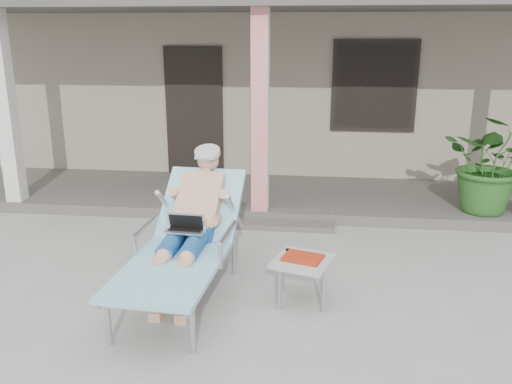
# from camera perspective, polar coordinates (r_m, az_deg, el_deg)

# --- Properties ---
(ground) EXTENTS (60.00, 60.00, 0.00)m
(ground) POSITION_cam_1_polar(r_m,az_deg,el_deg) (5.46, -2.13, -10.34)
(ground) COLOR #9E9E99
(ground) RESTS_ON ground
(house) EXTENTS (10.40, 5.40, 3.30)m
(house) POSITION_cam_1_polar(r_m,az_deg,el_deg) (11.36, 2.95, 12.43)
(house) COLOR gray
(house) RESTS_ON ground
(porch_deck) EXTENTS (10.00, 2.00, 0.15)m
(porch_deck) POSITION_cam_1_polar(r_m,az_deg,el_deg) (8.20, 1.09, -0.45)
(porch_deck) COLOR #605B56
(porch_deck) RESTS_ON ground
(porch_overhang) EXTENTS (10.00, 2.30, 2.85)m
(porch_overhang) POSITION_cam_1_polar(r_m,az_deg,el_deg) (7.80, 1.16, 18.87)
(porch_overhang) COLOR silver
(porch_overhang) RESTS_ON porch_deck
(porch_step) EXTENTS (2.00, 0.30, 0.07)m
(porch_step) POSITION_cam_1_polar(r_m,az_deg,el_deg) (7.13, 0.16, -3.41)
(porch_step) COLOR #605B56
(porch_step) RESTS_ON ground
(lounger) EXTENTS (0.95, 2.20, 1.40)m
(lounger) POSITION_cam_1_polar(r_m,az_deg,el_deg) (5.19, -7.26, -1.56)
(lounger) COLOR #B7B7BC
(lounger) RESTS_ON ground
(side_table) EXTENTS (0.63, 0.63, 0.45)m
(side_table) POSITION_cam_1_polar(r_m,az_deg,el_deg) (5.13, 4.93, -7.48)
(side_table) COLOR #B0B0AB
(side_table) RESTS_ON ground
(potted_palm) EXTENTS (1.48, 1.39, 1.32)m
(potted_palm) POSITION_cam_1_polar(r_m,az_deg,el_deg) (7.75, 23.62, 2.78)
(potted_palm) COLOR #26591E
(potted_palm) RESTS_ON porch_deck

